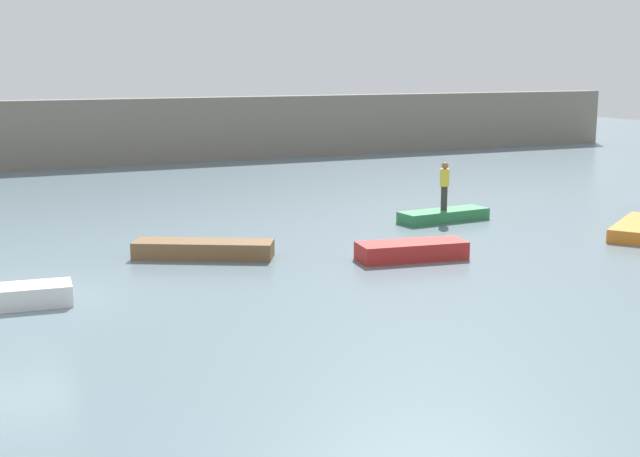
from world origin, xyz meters
name	(u,v)px	position (x,y,z in m)	size (l,w,h in m)	color
ground_plane	(12,302)	(0.00, 0.00, 0.00)	(120.00, 120.00, 0.00)	slate
rowboat_brown	(204,249)	(5.31, 2.50, 0.24)	(3.88, 1.00, 0.47)	brown
rowboat_red	(412,250)	(10.50, -0.09, 0.24)	(3.02, 1.07, 0.49)	red
rowboat_green	(444,216)	(14.47, 4.46, 0.19)	(3.26, 0.98, 0.39)	#2D7F47
rowboat_orange	(639,228)	(18.86, -0.09, 0.20)	(3.74, 1.22, 0.40)	orange
person_yellow_shirt	(444,183)	(14.47, 4.46, 1.31)	(0.32, 0.32, 1.65)	#38332D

